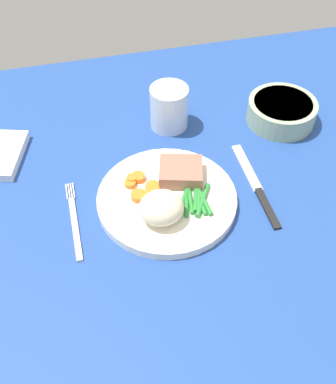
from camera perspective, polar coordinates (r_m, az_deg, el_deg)
The scene contains 10 objects.
dining_table at distance 81.60cm, azimuth -0.60°, elevation -0.32°, with size 120.00×90.00×2.00cm.
dinner_plate at distance 78.51cm, azimuth 0.00°, elevation -0.88°, with size 23.68×23.68×1.60cm, color white.
meat_portion at distance 79.98cm, azimuth 1.59°, elevation 2.48°, with size 7.36×6.43×2.60cm, color #A86B56.
mashed_potatoes at distance 73.02cm, azimuth -0.83°, elevation -1.94°, with size 7.24×6.66×4.93cm, color beige.
carrot_slices at distance 78.62cm, azimuth -3.28°, elevation 0.56°, with size 5.86×6.99×1.25cm.
green_beans at distance 77.20cm, azimuth 3.24°, elevation -0.76°, with size 7.31×8.98×0.84cm.
fork at distance 77.92cm, azimuth -11.47°, elevation -3.40°, with size 1.44×16.60×0.40cm.
knife at distance 82.78cm, azimuth 10.81°, elevation 0.70°, with size 1.70×20.50×0.64cm.
water_glass at distance 91.58cm, azimuth 0.13°, elevation 10.06°, with size 7.45×7.45×8.55cm.
salad_bowl at distance 95.93cm, azimuth 13.82°, elevation 9.72°, with size 13.54×13.54×4.53cm.
Camera 1 is at (-12.11, -52.89, 61.94)cm, focal length 43.30 mm.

